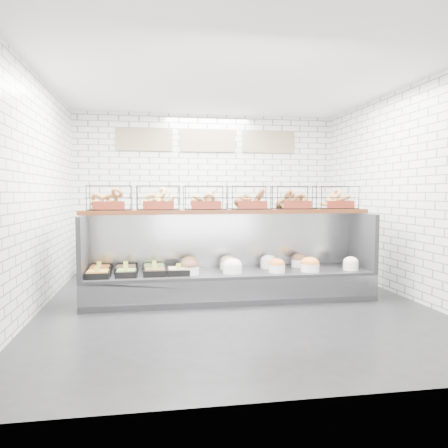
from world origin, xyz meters
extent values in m
plane|color=black|center=(0.00, 0.00, 0.00)|extent=(5.50, 5.50, 0.00)
cube|color=silver|center=(0.00, 2.75, 1.50)|extent=(5.00, 0.02, 3.00)
cube|color=silver|center=(-2.50, 0.00, 1.50)|extent=(0.02, 5.50, 3.00)
cube|color=silver|center=(2.50, 0.00, 1.50)|extent=(0.02, 5.50, 3.00)
cube|color=white|center=(0.00, 0.00, 3.00)|extent=(5.00, 5.50, 0.02)
cube|color=tan|center=(-1.20, 2.72, 2.50)|extent=(1.05, 0.03, 0.42)
cube|color=tan|center=(0.00, 2.72, 2.50)|extent=(1.05, 0.03, 0.42)
cube|color=tan|center=(1.20, 2.72, 2.50)|extent=(1.05, 0.03, 0.42)
cube|color=black|center=(0.00, 0.30, 0.20)|extent=(4.00, 0.90, 0.40)
cube|color=#93969B|center=(0.00, -0.14, 0.22)|extent=(4.00, 0.03, 0.28)
cube|color=#93969B|center=(0.00, 0.71, 0.80)|extent=(4.00, 0.08, 0.80)
cube|color=black|center=(-1.97, 0.30, 0.80)|extent=(0.06, 0.90, 0.80)
cube|color=black|center=(1.97, 0.30, 0.80)|extent=(0.06, 0.90, 0.80)
cube|color=black|center=(-1.77, 0.10, 0.44)|extent=(0.31, 0.31, 0.08)
cube|color=orange|center=(-1.77, 0.10, 0.48)|extent=(0.26, 0.26, 0.04)
cube|color=#D9D44B|center=(-1.77, -0.01, 0.53)|extent=(0.06, 0.01, 0.08)
cube|color=black|center=(-1.79, 0.47, 0.44)|extent=(0.29, 0.29, 0.08)
cube|color=orange|center=(-1.79, 0.47, 0.48)|extent=(0.25, 0.25, 0.04)
cube|color=#D9D44B|center=(-1.79, 0.37, 0.53)|extent=(0.06, 0.01, 0.08)
cube|color=black|center=(-1.41, 0.11, 0.44)|extent=(0.27, 0.27, 0.08)
cube|color=#77944B|center=(-1.41, 0.11, 0.48)|extent=(0.23, 0.23, 0.04)
cube|color=#D9D44B|center=(-1.41, 0.02, 0.53)|extent=(0.06, 0.01, 0.08)
cube|color=black|center=(-1.44, 0.43, 0.44)|extent=(0.30, 0.30, 0.08)
cube|color=brown|center=(-1.44, 0.43, 0.48)|extent=(0.26, 0.26, 0.04)
cube|color=#D9D44B|center=(-1.44, 0.33, 0.53)|extent=(0.06, 0.01, 0.08)
cube|color=black|center=(-1.04, 0.14, 0.44)|extent=(0.30, 0.30, 0.08)
cube|color=brown|center=(-1.04, 0.14, 0.48)|extent=(0.25, 0.25, 0.04)
cube|color=#D9D44B|center=(-1.04, 0.03, 0.53)|extent=(0.06, 0.01, 0.08)
cube|color=black|center=(-1.05, 0.46, 0.44)|extent=(0.32, 0.32, 0.08)
cube|color=#7A9A4E|center=(-1.05, 0.46, 0.48)|extent=(0.27, 0.27, 0.04)
cube|color=#D9D44B|center=(-1.05, 0.35, 0.53)|extent=(0.06, 0.01, 0.08)
cube|color=black|center=(-0.74, 0.14, 0.44)|extent=(0.30, 0.30, 0.08)
cube|color=#D2AF81|center=(-0.74, 0.14, 0.48)|extent=(0.25, 0.25, 0.04)
cube|color=#D9D44B|center=(-0.74, 0.04, 0.53)|extent=(0.06, 0.01, 0.08)
cylinder|color=white|center=(-0.59, 0.13, 0.46)|extent=(0.27, 0.27, 0.11)
ellipsoid|color=brown|center=(-0.59, 0.13, 0.52)|extent=(0.26, 0.26, 0.18)
cylinder|color=white|center=(-0.56, 0.46, 0.46)|extent=(0.26, 0.26, 0.11)
ellipsoid|color=brown|center=(-0.56, 0.46, 0.52)|extent=(0.25, 0.25, 0.18)
cylinder|color=white|center=(0.00, 0.14, 0.46)|extent=(0.27, 0.27, 0.11)
ellipsoid|color=white|center=(0.00, 0.14, 0.52)|extent=(0.26, 0.26, 0.18)
cylinder|color=white|center=(0.00, 0.48, 0.46)|extent=(0.23, 0.23, 0.11)
ellipsoid|color=tan|center=(0.00, 0.48, 0.52)|extent=(0.23, 0.23, 0.16)
cylinder|color=white|center=(0.62, 0.10, 0.46)|extent=(0.23, 0.23, 0.11)
ellipsoid|color=orange|center=(0.62, 0.10, 0.52)|extent=(0.22, 0.22, 0.15)
cylinder|color=white|center=(0.60, 0.45, 0.46)|extent=(0.23, 0.23, 0.11)
ellipsoid|color=silver|center=(0.60, 0.45, 0.52)|extent=(0.23, 0.23, 0.16)
cylinder|color=white|center=(1.10, 0.09, 0.46)|extent=(0.26, 0.26, 0.11)
ellipsoid|color=orange|center=(1.10, 0.09, 0.52)|extent=(0.26, 0.26, 0.18)
cylinder|color=white|center=(1.09, 0.49, 0.46)|extent=(0.25, 0.25, 0.11)
ellipsoid|color=brown|center=(1.09, 0.49, 0.52)|extent=(0.24, 0.24, 0.17)
cylinder|color=white|center=(1.72, 0.11, 0.46)|extent=(0.22, 0.22, 0.11)
ellipsoid|color=white|center=(1.72, 0.11, 0.52)|extent=(0.21, 0.21, 0.15)
cube|color=#471F0F|center=(0.00, 0.52, 1.23)|extent=(4.10, 0.50, 0.06)
cube|color=black|center=(-1.64, 0.52, 1.43)|extent=(0.60, 0.38, 0.34)
cube|color=maroon|center=(-1.64, 0.32, 1.33)|extent=(0.42, 0.02, 0.11)
cube|color=black|center=(-0.99, 0.52, 1.43)|extent=(0.60, 0.38, 0.34)
cube|color=maroon|center=(-0.99, 0.32, 1.33)|extent=(0.42, 0.02, 0.11)
cube|color=black|center=(-0.33, 0.52, 1.43)|extent=(0.60, 0.38, 0.34)
cube|color=maroon|center=(-0.33, 0.32, 1.33)|extent=(0.42, 0.02, 0.11)
cube|color=black|center=(0.33, 0.52, 1.43)|extent=(0.60, 0.38, 0.34)
cube|color=maroon|center=(0.33, 0.32, 1.33)|extent=(0.42, 0.02, 0.11)
cube|color=black|center=(0.99, 0.52, 1.43)|extent=(0.60, 0.38, 0.34)
cube|color=maroon|center=(0.99, 0.32, 1.33)|extent=(0.42, 0.02, 0.11)
cube|color=black|center=(1.64, 0.52, 1.43)|extent=(0.60, 0.38, 0.34)
cube|color=maroon|center=(1.64, 0.32, 1.33)|extent=(0.42, 0.02, 0.11)
cube|color=#93969B|center=(0.00, 2.43, 0.45)|extent=(4.00, 0.60, 0.90)
cube|color=black|center=(-1.14, 2.43, 1.02)|extent=(0.40, 0.30, 0.24)
cube|color=silver|center=(-0.45, 2.48, 0.99)|extent=(0.35, 0.28, 0.18)
cylinder|color=#C33930|center=(0.63, 2.36, 1.01)|extent=(0.09, 0.09, 0.22)
cube|color=black|center=(1.18, 2.42, 1.05)|extent=(0.30, 0.30, 0.30)
camera|label=1|loc=(-1.08, -5.67, 1.49)|focal=35.00mm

